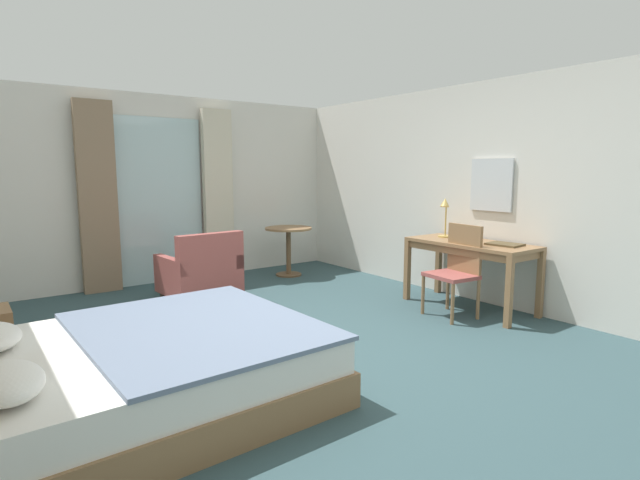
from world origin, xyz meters
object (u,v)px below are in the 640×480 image
bed (133,371)px  writing_desk (470,250)px  closed_book (505,244)px  round_cafe_table (288,240)px  desk_lamp (445,212)px  armchair_by_window (201,273)px  desk_chair (457,266)px

bed → writing_desk: bearing=3.0°
closed_book → round_cafe_table: closed_book is taller
desk_lamp → closed_book: size_ratio=1.43×
writing_desk → armchair_by_window: 3.09m
writing_desk → round_cafe_table: 2.73m
writing_desk → round_cafe_table: writing_desk is taller
writing_desk → closed_book: bearing=-79.7°
writing_desk → desk_chair: size_ratio=1.45×
desk_lamp → closed_book: bearing=-87.3°
bed → closed_book: (3.76, -0.18, 0.50)m
desk_lamp → round_cafe_table: desk_lamp is taller
bed → desk_lamp: size_ratio=4.81×
desk_chair → round_cafe_table: bearing=96.9°
writing_desk → round_cafe_table: bearing=104.4°
desk_chair → closed_book: bearing=-33.8°
closed_book → desk_lamp: bearing=87.2°
writing_desk → desk_chair: 0.38m
writing_desk → desk_lamp: size_ratio=2.95×
round_cafe_table → writing_desk: bearing=-75.6°
round_cafe_table → desk_lamp: bearing=-72.5°
bed → desk_chair: (3.35, 0.10, 0.28)m
desk_chair → armchair_by_window: size_ratio=1.14×
desk_chair → desk_lamp: 0.80m
bed → desk_chair: bed is taller
desk_lamp → armchair_by_window: (-2.30, 1.67, -0.71)m
desk_chair → round_cafe_table: 2.76m
writing_desk → desk_chair: bearing=-164.5°
round_cafe_table → armchair_by_window: bearing=-160.2°
desk_lamp → round_cafe_table: bearing=107.5°
writing_desk → armchair_by_window: armchair_by_window is taller
armchair_by_window → closed_book: bearing=-46.2°
desk_lamp → closed_book: 0.82m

